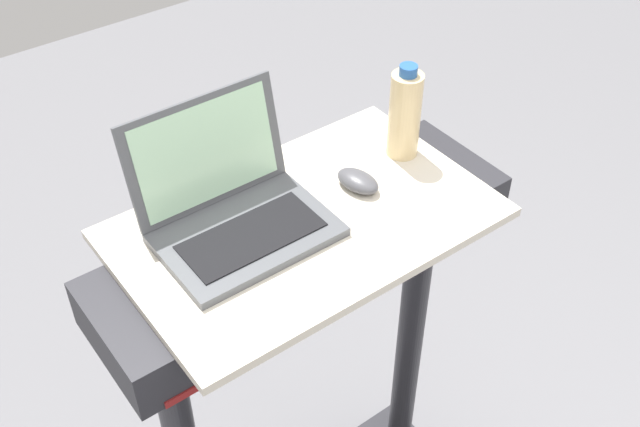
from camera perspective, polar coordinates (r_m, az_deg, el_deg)
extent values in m
cylinder|color=#28282D|center=(2.13, 6.63, -8.93)|extent=(0.07, 0.07, 0.94)
cube|color=#28282D|center=(1.59, -1.08, -2.45)|extent=(0.90, 0.28, 0.11)
cube|color=#0C3F19|center=(1.51, 2.11, -5.44)|extent=(0.24, 0.01, 0.06)
cube|color=maroon|center=(1.55, 2.05, -6.57)|extent=(0.81, 0.00, 0.02)
cube|color=beige|center=(1.55, -1.10, -0.70)|extent=(0.74, 0.47, 0.02)
cube|color=#515459|center=(1.50, -5.37, -1.57)|extent=(0.33, 0.22, 0.02)
cube|color=black|center=(1.48, -5.05, -1.62)|extent=(0.27, 0.12, 0.00)
cube|color=#515459|center=(1.52, -8.39, 4.50)|extent=(0.33, 0.05, 0.22)
cube|color=#B2E0B7|center=(1.52, -8.30, 4.45)|extent=(0.29, 0.04, 0.19)
ellipsoid|color=#4C4C51|center=(1.61, 2.79, 2.40)|extent=(0.08, 0.11, 0.03)
cylinder|color=beige|center=(1.67, 6.23, 7.17)|extent=(0.07, 0.07, 0.20)
cylinder|color=#2659A5|center=(1.61, 6.50, 10.38)|extent=(0.04, 0.04, 0.02)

